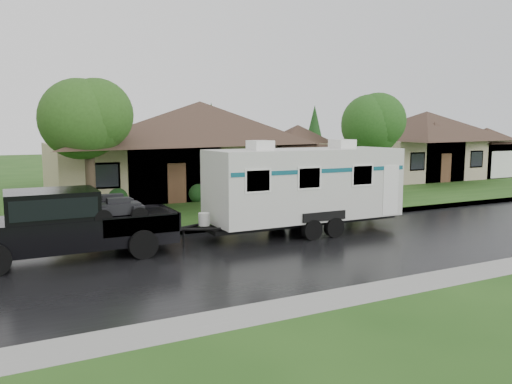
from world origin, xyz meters
TOP-DOWN VIEW (x-y plane):
  - ground at (0.00, 0.00)m, footprint 140.00×140.00m
  - road at (0.00, -2.00)m, footprint 140.00×8.00m
  - curb at (0.00, 2.25)m, footprint 140.00×0.50m
  - lawn at (0.00, 15.00)m, footprint 140.00×26.00m
  - house_main at (2.29, 13.84)m, footprint 19.44×10.80m
  - house_neighbor at (22.27, 14.34)m, footprint 15.12×9.72m
  - tree_left_green at (-6.00, 6.12)m, footprint 3.68×3.68m
  - tree_right_green at (10.55, 7.62)m, footprint 3.63×3.63m
  - shrub_row at (2.00, 9.30)m, footprint 13.60×1.00m
  - pickup_truck at (-7.75, 0.25)m, footprint 6.52×2.48m
  - travel_trailer at (1.07, 0.25)m, footprint 8.04×2.83m

SIDE VIEW (x-z plane):
  - ground at x=0.00m, z-range 0.00..0.00m
  - road at x=0.00m, z-range 0.00..0.01m
  - curb at x=0.00m, z-range 0.00..0.15m
  - lawn at x=0.00m, z-range 0.00..0.15m
  - shrub_row at x=2.00m, z-range 0.15..1.15m
  - pickup_truck at x=-7.75m, z-range 0.08..2.25m
  - travel_trailer at x=1.07m, z-range 0.11..3.72m
  - house_neighbor at x=22.27m, z-range 0.10..6.55m
  - house_main at x=2.29m, z-range 0.14..7.04m
  - tree_right_green at x=10.55m, z-range 1.31..7.31m
  - tree_left_green at x=-6.00m, z-range 1.33..7.41m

